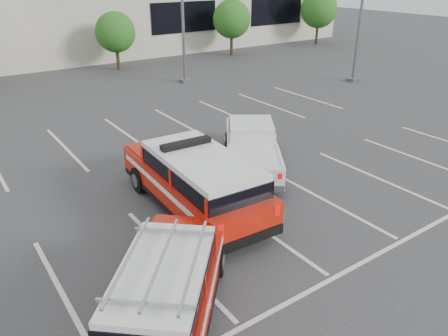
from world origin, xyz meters
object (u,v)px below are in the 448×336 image
object	(u,v)px
tree_right	(232,20)
tree_far_right	(319,11)
fire_chief_suv	(195,184)
white_pickup	(251,150)
tree_mid_right	(116,33)
ladder_suv	(168,291)

from	to	relation	value
tree_right	tree_far_right	xyz separation A→B (m)	(10.00, 0.00, 0.27)
tree_right	fire_chief_suv	size ratio (longest dim) A/B	0.74
fire_chief_suv	white_pickup	xyz separation A→B (m)	(3.33, 1.51, -0.21)
fire_chief_suv	tree_mid_right	bearing A→B (deg)	76.11
tree_mid_right	ladder_suv	bearing A→B (deg)	-110.39
tree_far_right	fire_chief_suv	size ratio (longest dim) A/B	0.82
tree_right	ladder_suv	world-z (taller)	tree_right
white_pickup	tree_far_right	bearing A→B (deg)	74.15
tree_far_right	ladder_suv	size ratio (longest dim) A/B	1.06
tree_far_right	white_pickup	distance (m)	29.51
ladder_suv	tree_far_right	bearing A→B (deg)	81.09
fire_chief_suv	white_pickup	world-z (taller)	fire_chief_suv
tree_right	ladder_suv	size ratio (longest dim) A/B	0.96
tree_right	white_pickup	distance (m)	22.71
tree_mid_right	fire_chief_suv	world-z (taller)	tree_mid_right
tree_far_right	white_pickup	size ratio (longest dim) A/B	0.92
tree_mid_right	tree_far_right	size ratio (longest dim) A/B	0.82
tree_right	fire_chief_suv	bearing A→B (deg)	-128.37
tree_right	tree_far_right	distance (m)	10.00
tree_right	fire_chief_suv	distance (m)	25.88
tree_mid_right	tree_far_right	xyz separation A→B (m)	(20.00, 0.00, 0.54)
fire_chief_suv	ladder_suv	xyz separation A→B (m)	(-2.84, -3.59, -0.13)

